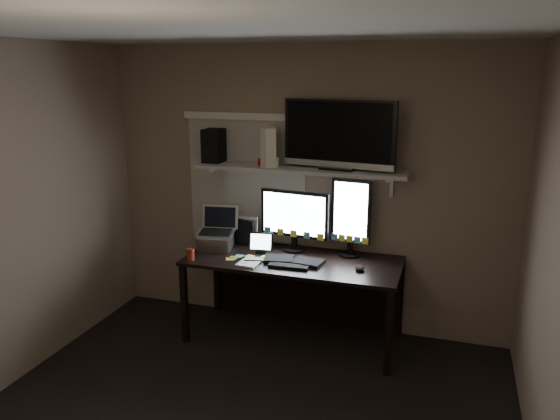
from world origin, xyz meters
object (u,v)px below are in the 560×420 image
at_px(mouse, 360,268).
at_px(cup, 190,254).
at_px(keyboard, 293,261).
at_px(tablet, 261,243).
at_px(game_console, 271,146).
at_px(tv, 339,135).
at_px(speaker, 214,146).
at_px(desk, 297,274).
at_px(monitor_landscape, 294,220).
at_px(monitor_portrait, 351,217).
at_px(laptop, 215,229).

relative_size(mouse, cup, 1.11).
xyz_separation_m(keyboard, tablet, (-0.33, 0.15, 0.08)).
bearing_deg(keyboard, game_console, 131.88).
height_order(keyboard, tv, tv).
bearing_deg(speaker, tv, -0.81).
relative_size(desk, monitor_landscape, 2.87).
height_order(desk, monitor_portrait, monitor_portrait).
bearing_deg(speaker, mouse, -12.55).
bearing_deg(cup, tablet, 34.65).
distance_m(desk, tv, 1.25).
relative_size(cup, tv, 0.10).
relative_size(tablet, laptop, 0.59).
height_order(monitor_portrait, tablet, monitor_portrait).
bearing_deg(mouse, cup, 168.86).
bearing_deg(desk, laptop, -174.63).
height_order(monitor_landscape, cup, monitor_landscape).
relative_size(laptop, speaker, 1.24).
bearing_deg(laptop, speaker, 103.23).
distance_m(laptop, speaker, 0.74).
xyz_separation_m(tablet, tv, (0.63, 0.13, 0.94)).
relative_size(desk, mouse, 16.62).
bearing_deg(desk, mouse, -19.83).
height_order(monitor_portrait, game_console, game_console).
distance_m(laptop, cup, 0.37).
xyz_separation_m(monitor_landscape, tablet, (-0.25, -0.16, -0.18)).
bearing_deg(game_console, keyboard, -65.03).
bearing_deg(cup, laptop, 75.94).
bearing_deg(monitor_portrait, tv, -155.29).
bearing_deg(game_console, cup, -156.01).
bearing_deg(cup, monitor_landscape, 33.90).
bearing_deg(tv, keyboard, -129.39).
bearing_deg(tv, cup, -149.54).
xyz_separation_m(mouse, laptop, (-1.31, 0.14, 0.16)).
xyz_separation_m(laptop, speaker, (-0.07, 0.17, 0.71)).
bearing_deg(desk, speaker, 172.81).
bearing_deg(mouse, monitor_landscape, 134.55).
bearing_deg(speaker, monitor_portrait, 0.93).
relative_size(laptop, tv, 0.39).
bearing_deg(monitor_landscape, cup, -139.39).
bearing_deg(mouse, monitor_portrait, 94.74).
xyz_separation_m(desk, monitor_landscape, (-0.06, 0.11, 0.45)).
xyz_separation_m(keyboard, mouse, (0.56, -0.01, 0.00)).
bearing_deg(game_console, tablet, -122.53).
height_order(keyboard, cup, cup).
height_order(desk, speaker, speaker).
bearing_deg(speaker, monitor_landscape, 0.70).
height_order(monitor_portrait, mouse, monitor_portrait).
bearing_deg(laptop, monitor_portrait, -0.11).
height_order(monitor_landscape, tv, tv).
bearing_deg(keyboard, speaker, 158.05).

